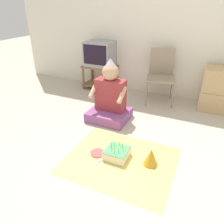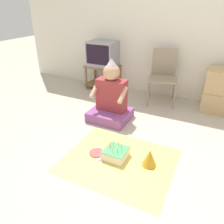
{
  "view_description": "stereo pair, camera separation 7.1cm",
  "coord_description": "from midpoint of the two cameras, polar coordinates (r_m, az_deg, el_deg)",
  "views": [
    {
      "loc": [
        0.57,
        -1.7,
        1.56
      ],
      "look_at": [
        -0.42,
        0.44,
        0.35
      ],
      "focal_mm": 35.0,
      "sensor_mm": 36.0,
      "label": 1
    },
    {
      "loc": [
        0.63,
        -1.67,
        1.56
      ],
      "look_at": [
        -0.42,
        0.44,
        0.35
      ],
      "focal_mm": 35.0,
      "sensor_mm": 36.0,
      "label": 2
    }
  ],
  "objects": [
    {
      "name": "cardboard_box_stack",
      "position": [
        3.76,
        25.81,
        5.14
      ],
      "size": [
        0.53,
        0.46,
        0.66
      ],
      "color": "tan",
      "rests_on": "ground_plane"
    },
    {
      "name": "plastic_spoon_near",
      "position": [
        2.44,
        -3.31,
        -12.19
      ],
      "size": [
        0.06,
        0.14,
        0.01
      ],
      "color": "white",
      "rests_on": "party_cloth"
    },
    {
      "name": "paper_plate",
      "position": [
        2.53,
        -4.6,
        -10.61
      ],
      "size": [
        0.17,
        0.17,
        0.01
      ],
      "color": "#D84C4C",
      "rests_on": "party_cloth"
    },
    {
      "name": "party_cloth",
      "position": [
        2.44,
        1.29,
        -12.5
      ],
      "size": [
        1.16,
        0.97,
        0.01
      ],
      "color": "#EAD666",
      "rests_on": "ground_plane"
    },
    {
      "name": "tv_stand",
      "position": [
        4.3,
        -3.57,
        9.62
      ],
      "size": [
        0.63,
        0.4,
        0.45
      ],
      "color": "olive",
      "rests_on": "ground_plane"
    },
    {
      "name": "birthday_cake",
      "position": [
        2.44,
        0.46,
        -10.73
      ],
      "size": [
        0.25,
        0.25,
        0.18
      ],
      "color": "#F4E0C6",
      "rests_on": "party_cloth"
    },
    {
      "name": "tv",
      "position": [
        4.2,
        -3.73,
        14.94
      ],
      "size": [
        0.52,
        0.39,
        0.45
      ],
      "color": "#99999E",
      "rests_on": "tv_stand"
    },
    {
      "name": "ground_plane",
      "position": [
        2.37,
        4.04,
        -14.04
      ],
      "size": [
        16.0,
        16.0,
        0.0
      ],
      "primitive_type": "plane",
      "color": "#BCB29E"
    },
    {
      "name": "folding_chair",
      "position": [
        3.75,
        12.14,
        10.06
      ],
      "size": [
        0.54,
        0.53,
        0.87
      ],
      "color": "gray",
      "rests_on": "ground_plane"
    },
    {
      "name": "person_seated",
      "position": [
        3.11,
        -1.22,
        3.09
      ],
      "size": [
        0.56,
        0.5,
        0.88
      ],
      "color": "#8C4C8C",
      "rests_on": "ground_plane"
    },
    {
      "name": "party_hat_blue",
      "position": [
        2.36,
        9.29,
        -11.49
      ],
      "size": [
        0.16,
        0.16,
        0.19
      ],
      "color": "gold",
      "rests_on": "party_cloth"
    },
    {
      "name": "plastic_spoon_far",
      "position": [
        2.43,
        -4.03,
        -12.45
      ],
      "size": [
        0.04,
        0.14,
        0.01
      ],
      "color": "white",
      "rests_on": "party_cloth"
    },
    {
      "name": "wall_back",
      "position": [
        3.9,
        17.13,
        21.88
      ],
      "size": [
        6.4,
        0.06,
        2.55
      ],
      "color": "silver",
      "rests_on": "ground_plane"
    }
  ]
}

